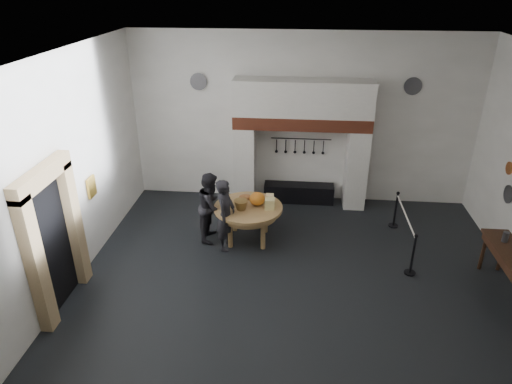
# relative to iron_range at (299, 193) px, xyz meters

# --- Properties ---
(floor) EXTENTS (9.00, 8.00, 0.02)m
(floor) POSITION_rel_iron_range_xyz_m (0.00, -3.72, -0.25)
(floor) COLOR black
(floor) RESTS_ON ground
(ceiling) EXTENTS (9.00, 8.00, 0.02)m
(ceiling) POSITION_rel_iron_range_xyz_m (0.00, -3.72, 4.25)
(ceiling) COLOR silver
(ceiling) RESTS_ON wall_back
(wall_back) EXTENTS (9.00, 0.02, 4.50)m
(wall_back) POSITION_rel_iron_range_xyz_m (0.00, 0.28, 2.00)
(wall_back) COLOR white
(wall_back) RESTS_ON floor
(wall_front) EXTENTS (9.00, 0.02, 4.50)m
(wall_front) POSITION_rel_iron_range_xyz_m (0.00, -7.72, 2.00)
(wall_front) COLOR white
(wall_front) RESTS_ON floor
(wall_left) EXTENTS (0.02, 8.00, 4.50)m
(wall_left) POSITION_rel_iron_range_xyz_m (-4.50, -3.72, 2.00)
(wall_left) COLOR white
(wall_left) RESTS_ON floor
(chimney_pier_left) EXTENTS (0.55, 0.70, 2.15)m
(chimney_pier_left) POSITION_rel_iron_range_xyz_m (-1.48, -0.07, 0.82)
(chimney_pier_left) COLOR silver
(chimney_pier_left) RESTS_ON floor
(chimney_pier_right) EXTENTS (0.55, 0.70, 2.15)m
(chimney_pier_right) POSITION_rel_iron_range_xyz_m (1.48, -0.07, 0.82)
(chimney_pier_right) COLOR silver
(chimney_pier_right) RESTS_ON floor
(hearth_brick_band) EXTENTS (3.50, 0.72, 0.32)m
(hearth_brick_band) POSITION_rel_iron_range_xyz_m (0.00, -0.07, 2.06)
(hearth_brick_band) COLOR #9E442B
(hearth_brick_band) RESTS_ON chimney_pier_left
(chimney_hood) EXTENTS (3.50, 0.70, 0.90)m
(chimney_hood) POSITION_rel_iron_range_xyz_m (0.00, -0.07, 2.67)
(chimney_hood) COLOR silver
(chimney_hood) RESTS_ON hearth_brick_band
(iron_range) EXTENTS (1.90, 0.45, 0.50)m
(iron_range) POSITION_rel_iron_range_xyz_m (0.00, 0.00, 0.00)
(iron_range) COLOR black
(iron_range) RESTS_ON floor
(utensil_rail) EXTENTS (1.60, 0.02, 0.02)m
(utensil_rail) POSITION_rel_iron_range_xyz_m (0.00, 0.20, 1.50)
(utensil_rail) COLOR black
(utensil_rail) RESTS_ON wall_back
(door_recess) EXTENTS (0.04, 1.10, 2.50)m
(door_recess) POSITION_rel_iron_range_xyz_m (-4.47, -4.72, 1.00)
(door_recess) COLOR black
(door_recess) RESTS_ON floor
(door_jamb_near) EXTENTS (0.22, 0.30, 2.60)m
(door_jamb_near) POSITION_rel_iron_range_xyz_m (-4.38, -5.42, 1.05)
(door_jamb_near) COLOR tan
(door_jamb_near) RESTS_ON floor
(door_jamb_far) EXTENTS (0.22, 0.30, 2.60)m
(door_jamb_far) POSITION_rel_iron_range_xyz_m (-4.38, -4.02, 1.05)
(door_jamb_far) COLOR tan
(door_jamb_far) RESTS_ON floor
(door_lintel) EXTENTS (0.22, 1.70, 0.30)m
(door_lintel) POSITION_rel_iron_range_xyz_m (-4.38, -4.72, 2.40)
(door_lintel) COLOR tan
(door_lintel) RESTS_ON door_jamb_near
(wall_plaque) EXTENTS (0.05, 0.34, 0.44)m
(wall_plaque) POSITION_rel_iron_range_xyz_m (-4.45, -2.92, 1.35)
(wall_plaque) COLOR gold
(wall_plaque) RESTS_ON wall_left
(work_table) EXTENTS (1.92, 1.92, 0.07)m
(work_table) POSITION_rel_iron_range_xyz_m (-1.16, -2.12, 0.59)
(work_table) COLOR tan
(work_table) RESTS_ON floor
(pumpkin) EXTENTS (0.36, 0.36, 0.31)m
(pumpkin) POSITION_rel_iron_range_xyz_m (-0.96, -2.02, 0.78)
(pumpkin) COLOR orange
(pumpkin) RESTS_ON work_table
(cheese_block_big) EXTENTS (0.22, 0.22, 0.24)m
(cheese_block_big) POSITION_rel_iron_range_xyz_m (-0.66, -2.17, 0.74)
(cheese_block_big) COLOR #D7CB80
(cheese_block_big) RESTS_ON work_table
(cheese_block_small) EXTENTS (0.18, 0.18, 0.20)m
(cheese_block_small) POSITION_rel_iron_range_xyz_m (-0.68, -1.87, 0.72)
(cheese_block_small) COLOR #EDD58D
(cheese_block_small) RESTS_ON work_table
(wicker_basket) EXTENTS (0.39, 0.39, 0.22)m
(wicker_basket) POSITION_rel_iron_range_xyz_m (-1.31, -2.27, 0.73)
(wicker_basket) COLOR olive
(wicker_basket) RESTS_ON work_table
(bread_loaf) EXTENTS (0.31, 0.18, 0.13)m
(bread_loaf) POSITION_rel_iron_range_xyz_m (-1.26, -1.77, 0.69)
(bread_loaf) COLOR #AD643D
(bread_loaf) RESTS_ON work_table
(visitor_near) EXTENTS (0.50, 0.67, 1.70)m
(visitor_near) POSITION_rel_iron_range_xyz_m (-1.63, -2.53, 0.60)
(visitor_near) COLOR black
(visitor_near) RESTS_ON floor
(visitor_far) EXTENTS (0.67, 0.84, 1.67)m
(visitor_far) POSITION_rel_iron_range_xyz_m (-2.03, -2.13, 0.58)
(visitor_far) COLOR black
(visitor_far) RESTS_ON floor
(pewter_jug) EXTENTS (0.12, 0.12, 0.22)m
(pewter_jug) POSITION_rel_iron_range_xyz_m (4.10, -3.19, 0.76)
(pewter_jug) COLOR #525257
(pewter_jug) RESTS_ON side_table
(copper_pan_d) EXTENTS (0.03, 0.28, 0.28)m
(copper_pan_d) POSITION_rel_iron_range_xyz_m (4.46, -1.87, 1.70)
(copper_pan_d) COLOR #C6662D
(copper_pan_d) RESTS_ON wall_right
(pewter_plate_right) EXTENTS (0.03, 0.40, 0.40)m
(pewter_plate_right) POSITION_rel_iron_range_xyz_m (4.46, -2.12, 1.20)
(pewter_plate_right) COLOR #4C4C51
(pewter_plate_right) RESTS_ON wall_right
(pewter_plate_back_left) EXTENTS (0.44, 0.03, 0.44)m
(pewter_plate_back_left) POSITION_rel_iron_range_xyz_m (-2.70, 0.24, 2.95)
(pewter_plate_back_left) COLOR #4C4C51
(pewter_plate_back_left) RESTS_ON wall_back
(pewter_plate_back_right) EXTENTS (0.44, 0.03, 0.44)m
(pewter_plate_back_right) POSITION_rel_iron_range_xyz_m (2.70, 0.24, 2.95)
(pewter_plate_back_right) COLOR #4C4C51
(pewter_plate_back_right) RESTS_ON wall_back
(barrier_post_near) EXTENTS (0.05, 0.05, 0.90)m
(barrier_post_near) POSITION_rel_iron_range_xyz_m (2.39, -3.17, 0.20)
(barrier_post_near) COLOR black
(barrier_post_near) RESTS_ON floor
(barrier_post_far) EXTENTS (0.05, 0.05, 0.90)m
(barrier_post_far) POSITION_rel_iron_range_xyz_m (2.39, -1.17, 0.20)
(barrier_post_far) COLOR black
(barrier_post_far) RESTS_ON floor
(barrier_rope) EXTENTS (0.04, 2.00, 0.04)m
(barrier_rope) POSITION_rel_iron_range_xyz_m (2.39, -2.17, 0.60)
(barrier_rope) COLOR white
(barrier_rope) RESTS_ON barrier_post_near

